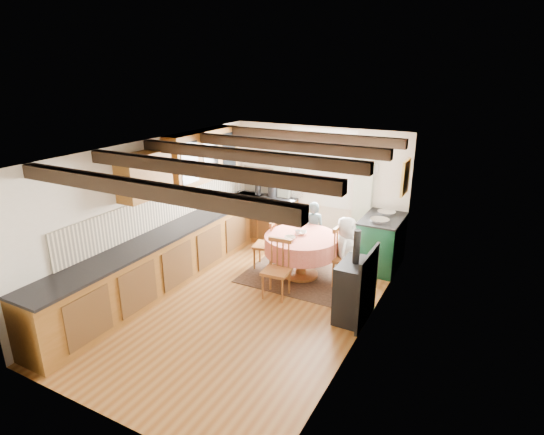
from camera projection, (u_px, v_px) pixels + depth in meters
The scene contains 40 objects.
floor at pixel (248, 302), 6.88m from camera, with size 3.60×5.50×0.00m, color #95622E.
ceiling at pixel (245, 149), 6.10m from camera, with size 3.60×5.50×0.00m, color white.
wall_back at pixel (318, 187), 8.79m from camera, with size 3.60×0.00×2.40m, color silver.
wall_front at pixel (98, 320), 4.20m from camera, with size 3.60×0.00×2.40m, color silver.
wall_left at pixel (153, 212), 7.29m from camera, with size 0.00×5.50×2.40m, color silver.
wall_right at pixel (366, 253), 5.69m from camera, with size 0.00×5.50×2.40m, color silver.
beam_a at pixel (143, 189), 4.46m from camera, with size 3.60×0.16×0.16m, color black.
beam_b at pixel (202, 170), 5.29m from camera, with size 3.60×0.16×0.16m, color black.
beam_c at pixel (245, 155), 6.13m from camera, with size 3.60×0.16×0.16m, color black.
beam_d at pixel (278, 145), 6.96m from camera, with size 3.60×0.16×0.16m, color black.
beam_e at pixel (304, 136), 7.80m from camera, with size 3.60×0.16×0.16m, color black.
splash_left at pixel (167, 207), 7.53m from camera, with size 0.02×4.50×0.55m, color beige.
splash_back at pixel (273, 181), 9.21m from camera, with size 1.40×0.02×0.55m, color beige.
base_cabinet_left at pixel (171, 257), 7.40m from camera, with size 0.60×5.30×0.88m, color brown.
base_cabinet_back at pixel (265, 219), 9.25m from camera, with size 1.30×0.60×0.88m, color brown.
worktop_left at pixel (170, 232), 7.24m from camera, with size 0.64×5.30×0.04m, color black.
worktop_back at pixel (264, 198), 9.08m from camera, with size 1.30×0.64×0.04m, color black.
wall_cabinet_glass at pixel (203, 156), 7.97m from camera, with size 0.34×1.80×0.90m, color brown.
wall_cabinet_solid at pixel (144, 176), 6.73m from camera, with size 0.34×0.90×0.70m, color brown.
window_frame at pixel (323, 168), 8.60m from camera, with size 1.34×0.03×1.54m, color white.
window_pane at pixel (323, 168), 8.60m from camera, with size 1.20×0.01×1.40m, color white.
curtain_left at pixel (282, 188), 9.07m from camera, with size 0.35×0.10×2.10m, color #B1B7A3.
curtain_right at pixel (362, 199), 8.31m from camera, with size 0.35×0.10×2.10m, color #B1B7A3.
curtain_rod at pixel (322, 138), 8.33m from camera, with size 0.03×0.03×2.00m, color black.
wall_picture at pixel (406, 177), 7.46m from camera, with size 0.04×0.50×0.60m, color gold.
wall_plate at pixel (371, 168), 8.13m from camera, with size 0.30×0.30×0.02m, color silver.
rug at pixel (301, 276), 7.70m from camera, with size 1.92×1.49×0.01m, color brown.
dining_table at pixel (301, 257), 7.58m from camera, with size 1.27×1.27×0.76m, color #B94A3A, non-canonical shape.
chair_near at pixel (276, 269), 6.89m from camera, with size 0.40×0.42×0.94m, color brown, non-canonical shape.
chair_left at pixel (265, 243), 7.93m from camera, with size 0.39×0.41×0.92m, color brown, non-canonical shape.
chair_right at pixel (348, 257), 7.23m from camera, with size 0.45×0.47×1.04m, color brown, non-canonical shape.
aga_range at pixel (381, 242), 7.93m from camera, with size 0.68×1.05×0.97m, color #0F3822, non-canonical shape.
cast_iron_stove at pixel (355, 275), 6.23m from camera, with size 0.41×0.68×1.37m, color black, non-canonical shape.
child_far at pixel (313, 231), 8.20m from camera, with size 0.42×0.27×1.15m, color #405961.
child_right at pixel (345, 251), 7.27m from camera, with size 0.58×0.38×1.18m, color silver.
bowl_a at pixel (301, 233), 7.53m from camera, with size 0.20×0.20×0.05m, color silver.
bowl_b at pixel (290, 238), 7.28m from camera, with size 0.19×0.19×0.06m, color silver.
cup at pixel (298, 232), 7.48m from camera, with size 0.10×0.10×0.09m, color silver.
canister_tall at pixel (258, 190), 9.21m from camera, with size 0.13×0.13×0.22m, color #262628.
canister_wide at pixel (273, 192), 9.09m from camera, with size 0.20×0.20×0.22m, color #262628.
Camera 1 is at (3.18, -5.19, 3.50)m, focal length 29.09 mm.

